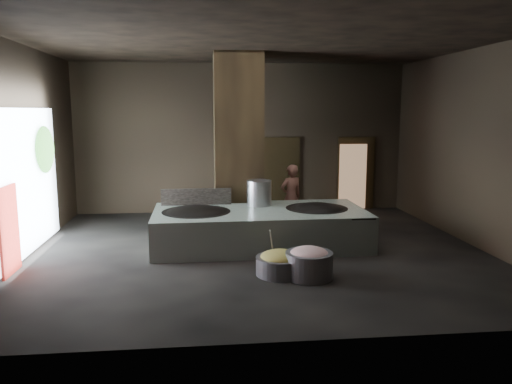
{
  "coord_description": "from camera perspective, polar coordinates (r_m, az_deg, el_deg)",
  "views": [
    {
      "loc": [
        -1.2,
        -10.76,
        3.1
      ],
      "look_at": [
        0.0,
        0.46,
        1.25
      ],
      "focal_mm": 35.0,
      "sensor_mm": 36.0,
      "label": 1
    }
  ],
  "objects": [
    {
      "name": "platform_cap",
      "position": [
        11.48,
        0.42,
        -2.17
      ],
      "size": [
        4.73,
        2.27,
        0.03
      ],
      "primitive_type": "cube",
      "color": "black",
      "rests_on": "hearth_platform"
    },
    {
      "name": "ladle",
      "position": [
        9.63,
        1.82,
        -6.04
      ],
      "size": [
        0.16,
        0.36,
        0.67
      ],
      "primitive_type": "cylinder",
      "rotation": [
        0.49,
        0.0,
        -0.37
      ],
      "color": "silver",
      "rests_on": "veg_basin"
    },
    {
      "name": "hearth_platform",
      "position": [
        11.56,
        0.42,
        -4.09
      ],
      "size": [
        4.86,
        2.37,
        0.84
      ],
      "primitive_type": "cube",
      "rotation": [
        0.0,
        0.0,
        0.01
      ],
      "color": "#B5C9B9",
      "rests_on": "ground"
    },
    {
      "name": "wok_right_rim",
      "position": [
        11.75,
        6.95,
        -1.94
      ],
      "size": [
        1.45,
        1.45,
        0.05
      ],
      "primitive_type": "cylinder",
      "color": "black",
      "rests_on": "hearth_platform"
    },
    {
      "name": "veg_basin",
      "position": [
        9.62,
        2.83,
        -8.4
      ],
      "size": [
        1.0,
        1.0,
        0.35
      ],
      "primitive_type": "cylinder",
      "rotation": [
        0.0,
        0.0,
        0.06
      ],
      "color": "slate",
      "rests_on": "ground"
    },
    {
      "name": "pavilion_sliver",
      "position": [
        10.57,
        -26.39,
        -3.96
      ],
      "size": [
        0.05,
        0.9,
        1.7
      ],
      "primitive_type": "cube",
      "color": "maroon",
      "rests_on": "ground"
    },
    {
      "name": "wok_left",
      "position": [
        11.37,
        -6.84,
        -2.68
      ],
      "size": [
        1.53,
        1.53,
        0.42
      ],
      "primitive_type": "ellipsoid",
      "color": "black",
      "rests_on": "hearth_platform"
    },
    {
      "name": "meat_basin",
      "position": [
        9.47,
        6.07,
        -8.29
      ],
      "size": [
        1.15,
        1.15,
        0.49
      ],
      "primitive_type": "cylinder",
      "rotation": [
        0.0,
        0.0,
        0.37
      ],
      "color": "slate",
      "rests_on": "ground"
    },
    {
      "name": "ceiling",
      "position": [
        10.92,
        0.25,
        16.94
      ],
      "size": [
        10.0,
        9.0,
        0.1
      ],
      "primitive_type": "cube",
      "color": "black",
      "rests_on": "back_wall"
    },
    {
      "name": "veg_fill",
      "position": [
        9.57,
        2.84,
        -7.4
      ],
      "size": [
        0.78,
        0.78,
        0.24
      ],
      "primitive_type": "ellipsoid",
      "color": "#88A54F",
      "rests_on": "veg_basin"
    },
    {
      "name": "wok_left_rim",
      "position": [
        11.36,
        -6.85,
        -2.34
      ],
      "size": [
        1.56,
        1.56,
        0.05
      ],
      "primitive_type": "cylinder",
      "color": "black",
      "rests_on": "hearth_platform"
    },
    {
      "name": "floor",
      "position": [
        11.27,
        0.24,
        -6.92
      ],
      "size": [
        10.0,
        9.0,
        0.1
      ],
      "primitive_type": "cube",
      "color": "black",
      "rests_on": "ground"
    },
    {
      "name": "stock_pot",
      "position": [
        11.96,
        0.36,
        -0.17
      ],
      "size": [
        0.59,
        0.59,
        0.63
      ],
      "primitive_type": "cylinder",
      "color": "silver",
      "rests_on": "hearth_platform"
    },
    {
      "name": "cook",
      "position": [
        13.19,
        4.02,
        -0.53
      ],
      "size": [
        0.73,
        0.6,
        1.7
      ],
      "primitive_type": "imported",
      "rotation": [
        0.0,
        0.0,
        3.53
      ],
      "color": "#985C4D",
      "rests_on": "ground"
    },
    {
      "name": "doorway_near_glow",
      "position": [
        15.61,
        2.1,
        1.75
      ],
      "size": [
        0.89,
        0.04,
        2.11
      ],
      "primitive_type": "cube",
      "color": "#8C6647",
      "rests_on": "ground"
    },
    {
      "name": "wok_right",
      "position": [
        11.76,
        6.94,
        -2.28
      ],
      "size": [
        1.42,
        1.42,
        0.4
      ],
      "primitive_type": "ellipsoid",
      "color": "black",
      "rests_on": "hearth_platform"
    },
    {
      "name": "splash_guard",
      "position": [
        12.1,
        -6.82,
        -0.6
      ],
      "size": [
        1.68,
        0.08,
        0.42
      ],
      "primitive_type": "cube",
      "rotation": [
        0.0,
        0.0,
        0.01
      ],
      "color": "black",
      "rests_on": "hearth_platform"
    },
    {
      "name": "front_wall",
      "position": [
        6.38,
        4.79,
        1.64
      ],
      "size": [
        10.0,
        0.1,
        4.5
      ],
      "primitive_type": "cube",
      "color": "black",
      "rests_on": "ground"
    },
    {
      "name": "doorway_far",
      "position": [
        16.07,
        11.31,
        1.98
      ],
      "size": [
        1.18,
        0.08,
        2.38
      ],
      "primitive_type": "cube",
      "color": "black",
      "rests_on": "ground"
    },
    {
      "name": "left_opening",
      "position": [
        11.68,
        -24.8,
        1.07
      ],
      "size": [
        0.04,
        4.2,
        3.1
      ],
      "primitive_type": "cube",
      "color": "white",
      "rests_on": "ground"
    },
    {
      "name": "pillar",
      "position": [
        12.72,
        -2.06,
        5.47
      ],
      "size": [
        1.2,
        1.2,
        4.5
      ],
      "primitive_type": "cube",
      "color": "black",
      "rests_on": "ground"
    },
    {
      "name": "doorway_near",
      "position": [
        15.52,
        2.82,
        1.89
      ],
      "size": [
        1.18,
        0.08,
        2.38
      ],
      "primitive_type": "cube",
      "color": "black",
      "rests_on": "ground"
    },
    {
      "name": "tree_silhouette",
      "position": [
        12.63,
        -22.98,
        4.49
      ],
      "size": [
        0.28,
        1.1,
        1.1
      ],
      "primitive_type": "ellipsoid",
      "color": "#194714",
      "rests_on": "left_opening"
    },
    {
      "name": "back_wall",
      "position": [
        15.38,
        -1.65,
        6.13
      ],
      "size": [
        10.0,
        0.1,
        4.5
      ],
      "primitive_type": "cube",
      "color": "black",
      "rests_on": "ground"
    },
    {
      "name": "left_wall",
      "position": [
        11.46,
        -25.81,
        4.13
      ],
      "size": [
        0.1,
        9.0,
        4.5
      ],
      "primitive_type": "cube",
      "color": "black",
      "rests_on": "ground"
    },
    {
      "name": "meat_fill",
      "position": [
        9.41,
        6.09,
        -7.09
      ],
      "size": [
        0.74,
        0.74,
        0.28
      ],
      "primitive_type": "ellipsoid",
      "color": "#D68085",
      "rests_on": "meat_basin"
    },
    {
      "name": "doorway_far_glow",
      "position": [
        15.92,
        10.98,
        1.74
      ],
      "size": [
        0.86,
        0.04,
        2.04
      ],
      "primitive_type": "cube",
      "color": "#8C6647",
      "rests_on": "ground"
    },
    {
      "name": "right_wall",
      "position": [
        12.47,
        24.06,
        4.6
      ],
      "size": [
        0.1,
        9.0,
        4.5
      ],
      "primitive_type": "cube",
      "color": "black",
      "rests_on": "ground"
    }
  ]
}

